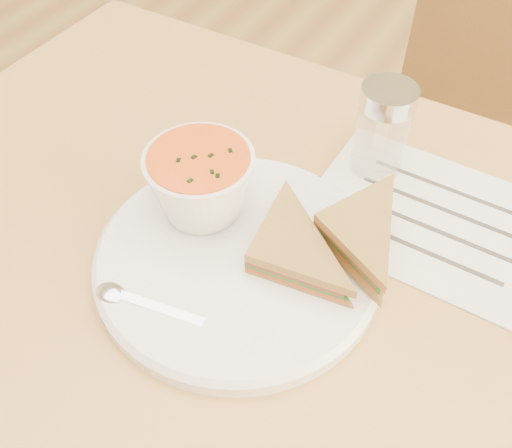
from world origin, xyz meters
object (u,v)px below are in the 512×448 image
Objects in this scene: plate at (238,259)px; soup_bowl at (201,186)px; chair_far at (413,166)px; dining_table at (260,400)px; condiment_shaker at (382,130)px.

soup_bowl reaches higher than plate.
plate is at bearing 106.95° from chair_far.
dining_table is at bearing 107.96° from chair_far.
condiment_shaker is (0.05, 0.18, 0.43)m from dining_table.
chair_far reaches higher than plate.
condiment_shaker is at bearing 114.30° from chair_far.
soup_bowl is at bearing -125.86° from condiment_shaker.
chair_far is 2.77× the size of plate.
dining_table is 0.60m from chair_far.
chair_far reaches higher than dining_table.
chair_far is 0.72m from soup_bowl.
plate is (-0.01, -0.03, 0.38)m from dining_table.
dining_table is 8.68× the size of soup_bowl.
condiment_shaker is at bearing 73.69° from dining_table.
condiment_shaker is (0.13, 0.18, 0.00)m from soup_bowl.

